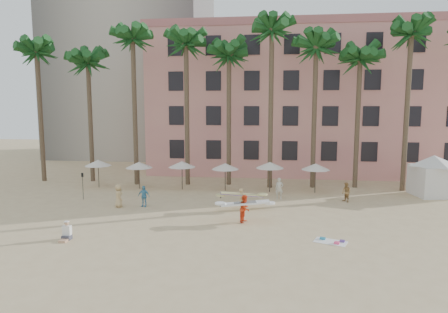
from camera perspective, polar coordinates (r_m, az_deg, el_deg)
ground at (r=24.27m, az=-0.94°, el=-11.29°), size 120.00×120.00×0.00m
pink_hotel at (r=48.91m, az=11.50°, el=7.57°), size 35.00×14.00×16.00m
palm_row at (r=38.20m, az=2.96°, el=15.25°), size 44.40×5.40×16.30m
umbrella_row at (r=36.21m, az=-2.97°, el=-1.22°), size 22.50×2.70×2.73m
cabana at (r=38.43m, az=27.70°, el=-1.97°), size 5.20×5.20×3.50m
beach_towel at (r=24.08m, az=15.11°, el=-11.62°), size 2.04×1.58×0.14m
carrier_yellow at (r=29.83m, az=2.53°, el=-5.84°), size 3.21×1.33×1.63m
carrier_white at (r=26.74m, az=3.01°, el=-7.31°), size 3.34×1.23×1.84m
beachgoers at (r=31.44m, az=-0.69°, el=-5.30°), size 18.49×4.86×1.77m
paddle at (r=34.82m, az=-19.54°, el=-3.54°), size 0.18×0.04×2.23m
seated_man at (r=25.25m, az=-21.59°, el=-10.18°), size 0.48×0.83×1.08m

